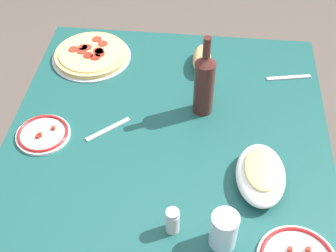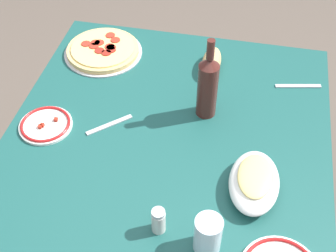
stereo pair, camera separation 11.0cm
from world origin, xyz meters
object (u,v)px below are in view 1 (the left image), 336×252
at_px(pepperoni_pizza, 91,55).
at_px(side_plate_far, 43,134).
at_px(baked_pasta_dish, 261,174).
at_px(dining_table, 168,154).
at_px(water_glass, 224,230).
at_px(wine_bottle, 204,83).
at_px(bread_loaf, 202,59).
at_px(spice_shaker, 173,221).

relative_size(pepperoni_pizza, side_plate_far, 1.73).
bearing_deg(pepperoni_pizza, baked_pasta_dish, -130.59).
height_order(dining_table, water_glass, water_glass).
bearing_deg(wine_bottle, dining_table, 137.77).
xyz_separation_m(wine_bottle, bread_loaf, (0.25, 0.02, -0.09)).
xyz_separation_m(dining_table, baked_pasta_dish, (-0.18, -0.30, 0.16)).
bearing_deg(baked_pasta_dish, water_glass, 153.59).
bearing_deg(pepperoni_pizza, spice_shaker, -151.94).
bearing_deg(water_glass, side_plate_far, 60.96).
bearing_deg(wine_bottle, pepperoni_pizza, 60.91).
distance_m(dining_table, spice_shaker, 0.41).
height_order(baked_pasta_dish, bread_loaf, baked_pasta_dish).
relative_size(dining_table, water_glass, 9.54).
distance_m(water_glass, side_plate_far, 0.69).
bearing_deg(baked_pasta_dish, dining_table, 59.18).
relative_size(water_glass, bread_loaf, 0.71).
relative_size(water_glass, spice_shaker, 1.38).
distance_m(baked_pasta_dish, wine_bottle, 0.36).
relative_size(baked_pasta_dish, water_glass, 2.00).
relative_size(wine_bottle, water_glass, 2.57).
bearing_deg(pepperoni_pizza, side_plate_far, 171.06).
distance_m(wine_bottle, bread_loaf, 0.26).
bearing_deg(dining_table, pepperoni_pizza, 42.75).
distance_m(pepperoni_pizza, water_glass, 0.94).
height_order(wine_bottle, water_glass, wine_bottle).
bearing_deg(pepperoni_pizza, water_glass, -145.12).
bearing_deg(side_plate_far, water_glass, -119.04).
bearing_deg(side_plate_far, spice_shaker, -123.74).
bearing_deg(water_glass, bread_loaf, 7.26).
relative_size(dining_table, pepperoni_pizza, 3.66).
bearing_deg(water_glass, dining_table, 25.76).
xyz_separation_m(pepperoni_pizza, side_plate_far, (-0.43, 0.07, -0.01)).
relative_size(dining_table, spice_shaker, 13.16).
bearing_deg(side_plate_far, bread_loaf, -49.86).
height_order(dining_table, baked_pasta_dish, baked_pasta_dish).
height_order(wine_bottle, spice_shaker, wine_bottle).
distance_m(bread_loaf, spice_shaker, 0.74).
bearing_deg(dining_table, wine_bottle, -42.23).
xyz_separation_m(baked_pasta_dish, wine_bottle, (0.30, 0.19, 0.08)).
relative_size(pepperoni_pizza, bread_loaf, 1.85).
xyz_separation_m(water_glass, bread_loaf, (0.76, 0.10, -0.03)).
height_order(pepperoni_pizza, side_plate_far, pepperoni_pizza).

